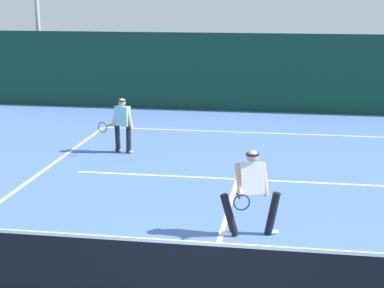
{
  "coord_description": "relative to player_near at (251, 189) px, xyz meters",
  "views": [
    {
      "loc": [
        1.12,
        -7.65,
        4.34
      ],
      "look_at": [
        -0.99,
        5.57,
        1.0
      ],
      "focal_mm": 57.15,
      "sensor_mm": 36.0,
      "label": 1
    }
  ],
  "objects": [
    {
      "name": "court_line_baseline_far",
      "position": [
        -0.53,
        8.45,
        -0.88
      ],
      "size": [
        9.71,
        0.1,
        0.01
      ],
      "primitive_type": "cube",
      "color": "white",
      "rests_on": "ground_plane"
    },
    {
      "name": "court_line_service",
      "position": [
        -0.53,
        3.42,
        -0.88
      ],
      "size": [
        7.91,
        0.1,
        0.01
      ],
      "primitive_type": "cube",
      "color": "white",
      "rests_on": "ground_plane"
    },
    {
      "name": "court_line_centre",
      "position": [
        -0.53,
        0.35,
        -0.88
      ],
      "size": [
        0.1,
        6.4,
        0.01
      ],
      "primitive_type": "cube",
      "color": "white",
      "rests_on": "ground_plane"
    },
    {
      "name": "tennis_net",
      "position": [
        -0.53,
        -2.85,
        -0.35
      ],
      "size": [
        10.64,
        0.09,
        1.07
      ],
      "color": "#1E4723",
      "rests_on": "ground_plane"
    },
    {
      "name": "player_near",
      "position": [
        0.0,
        0.0,
        0.0
      ],
      "size": [
        1.12,
        0.91,
        1.62
      ],
      "rotation": [
        0.0,
        0.0,
        3.39
      ],
      "color": "black",
      "rests_on": "ground_plane"
    },
    {
      "name": "player_far",
      "position": [
        -3.89,
        5.41,
        -0.05
      ],
      "size": [
        0.9,
        0.82,
        1.53
      ],
      "rotation": [
        0.0,
        0.0,
        2.86
      ],
      "color": "black",
      "rests_on": "ground_plane"
    },
    {
      "name": "tennis_ball",
      "position": [
        -0.61,
        -1.64,
        -0.85
      ],
      "size": [
        0.07,
        0.07,
        0.07
      ],
      "primitive_type": "sphere",
      "color": "#D1E033",
      "rests_on": "ground_plane"
    },
    {
      "name": "back_fence_windscreen",
      "position": [
        -0.53,
        12.03,
        0.56
      ],
      "size": [
        21.71,
        0.12,
        2.89
      ],
      "primitive_type": "cube",
      "color": "#11372B",
      "rests_on": "ground_plane"
    }
  ]
}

